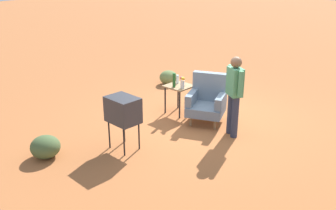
{
  "coord_description": "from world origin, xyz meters",
  "views": [
    {
      "loc": [
        4.67,
        -6.18,
        3.34
      ],
      "look_at": [
        -0.12,
        -1.08,
        0.65
      ],
      "focal_mm": 40.15,
      "sensor_mm": 36.0,
      "label": 1
    }
  ],
  "objects_px": {
    "bottle_short_clear": "(178,79)",
    "flower_vase": "(182,82)",
    "tv_on_stand": "(123,110)",
    "side_table": "(179,90)",
    "bottle_wine_green": "(174,80)",
    "armchair": "(207,100)",
    "person_standing": "(234,91)"
  },
  "relations": [
    {
      "from": "person_standing",
      "to": "bottle_wine_green",
      "type": "height_order",
      "value": "person_standing"
    },
    {
      "from": "tv_on_stand",
      "to": "bottle_short_clear",
      "type": "distance_m",
      "value": 2.22
    },
    {
      "from": "side_table",
      "to": "tv_on_stand",
      "type": "xyz_separation_m",
      "value": [
        0.44,
        -2.04,
        0.21
      ]
    },
    {
      "from": "side_table",
      "to": "bottle_short_clear",
      "type": "xyz_separation_m",
      "value": [
        -0.13,
        0.1,
        0.2
      ]
    },
    {
      "from": "bottle_wine_green",
      "to": "side_table",
      "type": "bearing_deg",
      "value": 88.77
    },
    {
      "from": "tv_on_stand",
      "to": "flower_vase",
      "type": "distance_m",
      "value": 1.96
    },
    {
      "from": "side_table",
      "to": "bottle_wine_green",
      "type": "bearing_deg",
      "value": -91.23
    },
    {
      "from": "side_table",
      "to": "tv_on_stand",
      "type": "distance_m",
      "value": 2.1
    },
    {
      "from": "tv_on_stand",
      "to": "bottle_short_clear",
      "type": "xyz_separation_m",
      "value": [
        -0.57,
        2.14,
        -0.01
      ]
    },
    {
      "from": "armchair",
      "to": "bottle_wine_green",
      "type": "xyz_separation_m",
      "value": [
        -0.78,
        -0.23,
        0.34
      ]
    },
    {
      "from": "side_table",
      "to": "flower_vase",
      "type": "xyz_separation_m",
      "value": [
        0.19,
        -0.1,
        0.25
      ]
    },
    {
      "from": "person_standing",
      "to": "bottle_short_clear",
      "type": "xyz_separation_m",
      "value": [
        -1.72,
        0.25,
        -0.16
      ]
    },
    {
      "from": "tv_on_stand",
      "to": "bottle_short_clear",
      "type": "height_order",
      "value": "tv_on_stand"
    },
    {
      "from": "side_table",
      "to": "tv_on_stand",
      "type": "relative_size",
      "value": 0.66
    },
    {
      "from": "flower_vase",
      "to": "bottle_wine_green",
      "type": "bearing_deg",
      "value": -161.58
    },
    {
      "from": "armchair",
      "to": "side_table",
      "type": "distance_m",
      "value": 0.78
    },
    {
      "from": "bottle_wine_green",
      "to": "flower_vase",
      "type": "xyz_separation_m",
      "value": [
        0.19,
        0.06,
        -0.01
      ]
    },
    {
      "from": "flower_vase",
      "to": "armchair",
      "type": "bearing_deg",
      "value": 16.12
    },
    {
      "from": "armchair",
      "to": "person_standing",
      "type": "bearing_deg",
      "value": -14.74
    },
    {
      "from": "tv_on_stand",
      "to": "flower_vase",
      "type": "bearing_deg",
      "value": 97.37
    },
    {
      "from": "side_table",
      "to": "flower_vase",
      "type": "height_order",
      "value": "flower_vase"
    },
    {
      "from": "side_table",
      "to": "bottle_wine_green",
      "type": "height_order",
      "value": "bottle_wine_green"
    },
    {
      "from": "person_standing",
      "to": "armchair",
      "type": "bearing_deg",
      "value": 165.26
    },
    {
      "from": "tv_on_stand",
      "to": "bottle_wine_green",
      "type": "xyz_separation_m",
      "value": [
        -0.44,
        1.88,
        0.05
      ]
    },
    {
      "from": "side_table",
      "to": "person_standing",
      "type": "distance_m",
      "value": 1.63
    },
    {
      "from": "flower_vase",
      "to": "person_standing",
      "type": "bearing_deg",
      "value": -1.85
    },
    {
      "from": "bottle_short_clear",
      "to": "flower_vase",
      "type": "height_order",
      "value": "flower_vase"
    },
    {
      "from": "armchair",
      "to": "side_table",
      "type": "relative_size",
      "value": 1.57
    },
    {
      "from": "bottle_short_clear",
      "to": "flower_vase",
      "type": "distance_m",
      "value": 0.38
    },
    {
      "from": "armchair",
      "to": "tv_on_stand",
      "type": "distance_m",
      "value": 2.16
    },
    {
      "from": "side_table",
      "to": "flower_vase",
      "type": "distance_m",
      "value": 0.33
    },
    {
      "from": "tv_on_stand",
      "to": "person_standing",
      "type": "relative_size",
      "value": 0.63
    }
  ]
}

